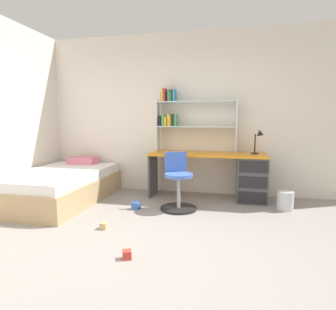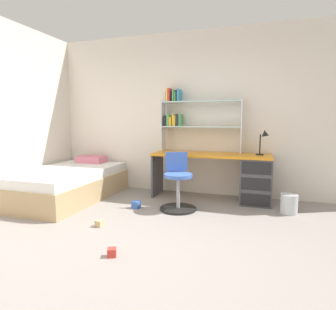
% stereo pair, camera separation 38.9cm
% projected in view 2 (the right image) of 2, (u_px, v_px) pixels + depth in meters
% --- Properties ---
extents(ground_plane, '(6.07, 5.90, 0.02)m').
position_uv_depth(ground_plane, '(135.00, 254.00, 2.72)').
color(ground_plane, gray).
extents(room_shell, '(6.07, 5.90, 2.76)m').
position_uv_depth(room_shell, '(91.00, 112.00, 4.13)').
color(room_shell, silver).
rests_on(room_shell, ground_plane).
extents(desk, '(1.86, 0.59, 0.74)m').
position_uv_depth(desk, '(242.00, 175.00, 4.41)').
color(desk, orange).
rests_on(desk, ground_plane).
extents(bookshelf_hutch, '(1.34, 0.22, 1.06)m').
position_uv_depth(bookshelf_hutch, '(189.00, 114.00, 4.75)').
color(bookshelf_hutch, silver).
rests_on(bookshelf_hutch, desk).
extents(desk_lamp, '(0.20, 0.17, 0.38)m').
position_uv_depth(desk_lamp, '(264.00, 139.00, 4.26)').
color(desk_lamp, black).
rests_on(desk_lamp, desk).
extents(swivel_chair, '(0.52, 0.52, 0.81)m').
position_uv_depth(swivel_chair, '(178.00, 187.00, 4.04)').
color(swivel_chair, black).
rests_on(swivel_chair, ground_plane).
extents(bed_platform, '(1.25, 2.00, 0.61)m').
position_uv_depth(bed_platform, '(67.00, 183.00, 4.63)').
color(bed_platform, tan).
rests_on(bed_platform, ground_plane).
extents(waste_bin, '(0.23, 0.23, 0.27)m').
position_uv_depth(waste_bin, '(289.00, 204.00, 3.87)').
color(waste_bin, silver).
rests_on(waste_bin, ground_plane).
extents(toy_block_red_0, '(0.10, 0.10, 0.08)m').
position_uv_depth(toy_block_red_0, '(112.00, 252.00, 2.64)').
color(toy_block_red_0, red).
rests_on(toy_block_red_0, ground_plane).
extents(toy_block_natural_1, '(0.08, 0.08, 0.08)m').
position_uv_depth(toy_block_natural_1, '(99.00, 223.00, 3.40)').
color(toy_block_natural_1, tan).
rests_on(toy_block_natural_1, ground_plane).
extents(toy_block_blue_2, '(0.11, 0.11, 0.10)m').
position_uv_depth(toy_block_blue_2, '(136.00, 205.00, 4.11)').
color(toy_block_blue_2, '#3860B7').
rests_on(toy_block_blue_2, ground_plane).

